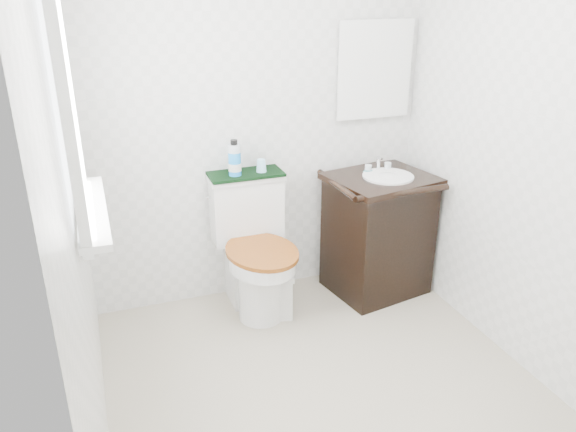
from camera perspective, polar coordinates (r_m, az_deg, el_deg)
floor at (r=3.06m, az=4.30°, el=-17.62°), size 2.40×2.40×0.00m
wall_back at (r=3.54m, az=-3.12°, el=10.02°), size 2.40×0.00×2.40m
wall_front at (r=1.56m, az=24.05°, el=-9.49°), size 2.40×0.00×2.40m
wall_left at (r=2.25m, az=-21.23°, el=0.89°), size 0.00×2.40×2.40m
wall_right at (r=3.08m, az=24.18°, el=6.06°), size 0.00×2.40×2.40m
window at (r=2.40m, az=-21.72°, el=10.86°), size 0.02×0.70×0.90m
mirror at (r=3.78m, az=8.78°, el=14.44°), size 0.50×0.02×0.60m
toilet at (r=3.58m, az=-3.54°, el=-3.90°), size 0.48×0.67×0.87m
vanity at (r=3.81m, az=9.14°, el=-1.55°), size 0.72×0.64×0.92m
trash_bin at (r=3.57m, az=-1.14°, el=-7.97°), size 0.25×0.22×0.30m
towel at (r=3.50m, az=-4.32°, el=4.28°), size 0.46×0.22×0.02m
mouthwash_bottle at (r=3.42m, az=-5.45°, el=5.76°), size 0.08×0.08×0.22m
cup at (r=3.50m, az=-2.73°, el=5.14°), size 0.06×0.06×0.08m
soap_bar at (r=3.72m, az=8.14°, el=4.55°), size 0.07×0.05×0.02m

